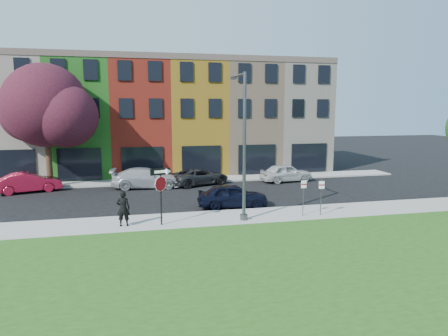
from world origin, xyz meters
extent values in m
plane|color=black|center=(0.00, 0.00, 0.00)|extent=(120.00, 120.00, 0.00)
cube|color=gray|center=(2.00, 3.00, 0.06)|extent=(40.00, 3.00, 0.12)
cube|color=gray|center=(-3.00, 15.00, 0.06)|extent=(40.00, 2.40, 0.12)
cube|color=beige|center=(-15.00, 21.20, 5.00)|extent=(5.00, 10.00, 10.00)
cube|color=green|center=(-10.00, 21.20, 5.00)|extent=(5.00, 10.00, 10.00)
cube|color=red|center=(-5.00, 21.20, 5.00)|extent=(5.00, 10.00, 10.00)
cube|color=gold|center=(0.00, 21.20, 5.00)|extent=(5.00, 10.00, 10.00)
cube|color=tan|center=(5.00, 21.20, 5.00)|extent=(5.00, 10.00, 10.00)
cube|color=beige|center=(10.00, 21.20, 5.00)|extent=(5.00, 10.00, 10.00)
cube|color=black|center=(-2.50, 16.14, 1.50)|extent=(30.00, 0.12, 2.60)
cylinder|color=black|center=(-4.38, 2.30, 1.54)|extent=(0.08, 0.08, 2.84)
cylinder|color=white|center=(-4.38, 2.28, 2.25)|extent=(0.78, 0.26, 0.80)
cylinder|color=maroon|center=(-4.38, 2.25, 2.25)|extent=(0.74, 0.24, 0.76)
cube|color=black|center=(-4.38, 2.28, 2.87)|extent=(1.02, 0.34, 0.34)
cube|color=white|center=(-4.38, 2.25, 2.87)|extent=(0.64, 0.21, 0.14)
imported|color=black|center=(-6.26, 2.49, 1.03)|extent=(0.77, 0.59, 1.82)
imported|color=black|center=(0.14, 5.48, 0.73)|extent=(2.35, 4.52, 1.45)
imported|color=maroon|center=(-13.13, 12.96, 0.72)|extent=(3.91, 5.21, 1.44)
imported|color=#A4A5A9|center=(-4.82, 12.77, 0.76)|extent=(2.78, 5.50, 1.52)
imported|color=black|center=(-0.65, 13.13, 0.65)|extent=(5.30, 6.14, 1.31)
imported|color=beige|center=(6.50, 12.85, 0.73)|extent=(2.88, 4.77, 1.47)
cylinder|color=#484B4D|center=(-0.04, 2.27, 3.98)|extent=(0.18, 0.18, 7.71)
cylinder|color=#484B4D|center=(-0.04, 2.27, 0.27)|extent=(0.40, 0.40, 0.30)
cylinder|color=#484B4D|center=(-0.06, 3.27, 7.73)|extent=(0.16, 2.00, 0.12)
cube|color=#484B4D|center=(-0.08, 4.37, 7.68)|extent=(0.26, 0.56, 0.16)
cylinder|color=#484B4D|center=(3.36, 2.33, 1.15)|extent=(0.05, 0.05, 2.06)
cube|color=white|center=(3.36, 2.30, 1.89)|extent=(0.32, 0.03, 0.42)
cube|color=maroon|center=(3.36, 2.28, 1.89)|extent=(0.32, 0.02, 0.06)
cylinder|color=#484B4D|center=(4.38, 2.24, 1.11)|extent=(0.05, 0.05, 1.99)
cube|color=white|center=(4.38, 2.21, 1.83)|extent=(0.32, 0.05, 0.42)
cube|color=maroon|center=(4.38, 2.19, 1.83)|extent=(0.32, 0.04, 0.06)
cylinder|color=black|center=(-11.96, 14.40, 2.08)|extent=(0.44, 0.44, 3.93)
sphere|color=black|center=(-11.96, 14.40, 6.20)|extent=(6.16, 6.16, 6.16)
sphere|color=black|center=(-10.42, 13.48, 5.44)|extent=(4.62, 4.62, 4.62)
sphere|color=black|center=(-13.34, 15.48, 5.59)|extent=(4.31, 4.31, 4.31)
sphere|color=black|center=(-11.65, 15.02, 7.28)|extent=(3.69, 3.69, 3.69)
camera|label=1|loc=(-5.59, -17.63, 6.03)|focal=32.00mm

